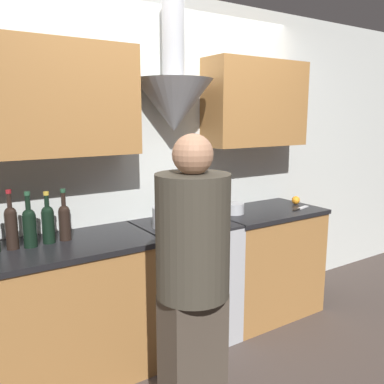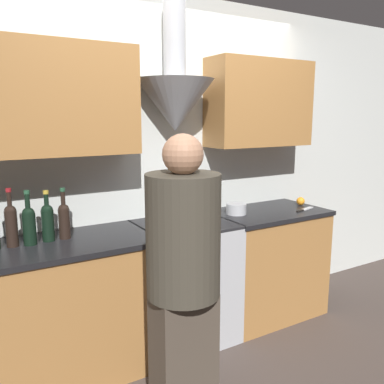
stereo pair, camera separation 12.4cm
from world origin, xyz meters
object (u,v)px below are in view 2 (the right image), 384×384
object	(u,v)px
mixing_bowl	(204,216)
person_foreground_left	(183,288)
wine_bottle_4	(29,223)
saucepan	(236,209)
wine_bottle_3	(11,223)
stock_pot	(168,217)
wine_bottle_6	(64,219)
stove_range	(185,281)
wine_bottle_5	(48,220)
orange_fruit	(301,201)

from	to	relation	value
mixing_bowl	person_foreground_left	distance (m)	1.16
wine_bottle_4	saucepan	world-z (taller)	wine_bottle_4
wine_bottle_3	wine_bottle_4	world-z (taller)	wine_bottle_3
mixing_bowl	wine_bottle_4	bearing A→B (deg)	176.82
person_foreground_left	mixing_bowl	bearing A→B (deg)	52.66
stock_pot	saucepan	world-z (taller)	stock_pot
wine_bottle_3	stock_pot	distance (m)	1.02
wine_bottle_4	wine_bottle_6	bearing A→B (deg)	6.51
wine_bottle_4	stock_pot	xyz separation A→B (m)	(0.92, -0.07, -0.06)
stove_range	saucepan	size ratio (longest dim) A/B	5.63
wine_bottle_3	wine_bottle_6	world-z (taller)	wine_bottle_3
wine_bottle_6	person_foreground_left	xyz separation A→B (m)	(0.30, -1.01, -0.16)
wine_bottle_3	wine_bottle_5	distance (m)	0.21
mixing_bowl	orange_fruit	bearing A→B (deg)	1.64
stock_pot	orange_fruit	world-z (taller)	stock_pot
stock_pot	orange_fruit	distance (m)	1.34
wine_bottle_3	mixing_bowl	xyz separation A→B (m)	(1.32, -0.09, -0.11)
stock_pot	wine_bottle_4	bearing A→B (deg)	175.63
wine_bottle_3	orange_fruit	bearing A→B (deg)	-1.35
person_foreground_left	wine_bottle_4	bearing A→B (deg)	117.78
wine_bottle_6	orange_fruit	xyz separation A→B (m)	(2.04, -0.06, -0.09)
stock_pot	orange_fruit	size ratio (longest dim) A/B	3.13
wine_bottle_5	wine_bottle_6	xyz separation A→B (m)	(0.10, 0.00, -0.00)
orange_fruit	wine_bottle_5	bearing A→B (deg)	178.41
wine_bottle_6	saucepan	xyz separation A→B (m)	(1.35, -0.04, -0.09)
wine_bottle_6	mixing_bowl	bearing A→B (deg)	-5.26
wine_bottle_4	wine_bottle_5	xyz separation A→B (m)	(0.11, 0.02, -0.00)
wine_bottle_3	wine_bottle_6	size ratio (longest dim) A/B	1.08
wine_bottle_5	saucepan	xyz separation A→B (m)	(1.45, -0.03, -0.09)
wine_bottle_3	person_foreground_left	world-z (taller)	person_foreground_left
wine_bottle_4	saucepan	size ratio (longest dim) A/B	2.08
wine_bottle_6	stock_pot	distance (m)	0.71
saucepan	mixing_bowl	bearing A→B (deg)	-170.72
wine_bottle_5	stock_pot	world-z (taller)	wine_bottle_5
stock_pot	person_foreground_left	xyz separation A→B (m)	(-0.40, -0.92, -0.10)
wine_bottle_4	orange_fruit	size ratio (longest dim) A/B	4.68
orange_fruit	saucepan	xyz separation A→B (m)	(-0.69, 0.03, 0.01)
stove_range	stock_pot	bearing A→B (deg)	-170.18
mixing_bowl	saucepan	world-z (taller)	saucepan
orange_fruit	saucepan	size ratio (longest dim) A/B	0.45
wine_bottle_4	wine_bottle_3	bearing A→B (deg)	170.08
wine_bottle_4	person_foreground_left	bearing A→B (deg)	-62.22
saucepan	wine_bottle_6	bearing A→B (deg)	178.44
stove_range	wine_bottle_5	size ratio (longest dim) A/B	2.83
wine_bottle_3	saucepan	size ratio (longest dim) A/B	2.20
stove_range	person_foreground_left	xyz separation A→B (m)	(-0.55, -0.95, 0.43)
wine_bottle_3	mixing_bowl	distance (m)	1.33
wine_bottle_5	saucepan	bearing A→B (deg)	-1.31
stove_range	stock_pot	world-z (taller)	stock_pot
orange_fruit	person_foreground_left	size ratio (longest dim) A/B	0.04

